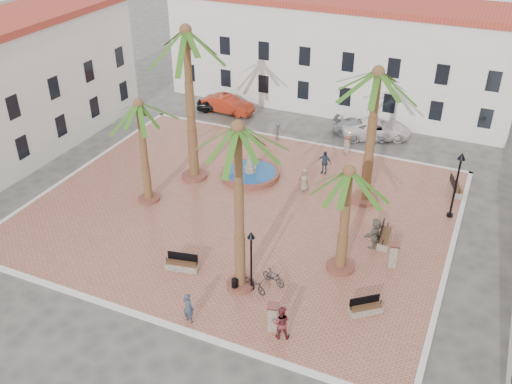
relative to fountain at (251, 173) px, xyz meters
The scene contains 36 objects.
ground 4.25m from the fountain, 73.14° to the right, with size 120.00×120.00×0.00m, color #56544F.
plaza 4.25m from the fountain, 73.14° to the right, with size 26.00×22.00×0.15m, color #AB6550.
kerb_n 7.07m from the fountain, 79.99° to the left, with size 26.30×0.30×0.16m, color silver.
kerb_s 15.10m from the fountain, 85.34° to the right, with size 26.30×0.30×0.16m, color silver.
kerb_e 14.80m from the fountain, 15.89° to the right, with size 0.30×22.30×0.16m, color silver.
kerb_w 12.46m from the fountain, 161.02° to the right, with size 0.30×22.30×0.16m, color silver.
building_north 16.57m from the fountain, 85.60° to the left, with size 30.40×7.40×9.50m.
building_west 18.79m from the fountain, 167.16° to the right, with size 6.40×24.40×10.00m.
fountain is the anchor object (origin of this frame).
palm_nw 9.87m from the fountain, 154.52° to the right, with size 5.78×5.78×10.77m.
palm_sw 9.37m from the fountain, 130.60° to the right, with size 4.60×4.60×7.11m.
palm_s 14.35m from the fountain, 68.07° to the right, with size 4.81×4.81×9.53m.
palm_e 12.59m from the fountain, 40.09° to the right, with size 5.03×5.03×6.44m.
palm_ne 11.11m from the fountain, ahead, with size 5.81×5.81×9.18m.
bench_s 11.11m from the fountain, 85.29° to the right, with size 1.90×0.91×0.96m.
bench_se 15.12m from the fountain, 43.29° to the right, with size 1.65×1.47×0.90m.
bench_e 11.22m from the fountain, 20.91° to the right, with size 0.76×2.04×1.05m.
bench_ne 14.01m from the fountain, 15.04° to the left, with size 1.18×2.01×1.02m.
lamppost_s 12.30m from the fountain, 65.30° to the right, with size 0.39×0.39×3.63m.
lamppost_e 13.91m from the fountain, ahead, with size 0.49×0.49×4.50m.
bollard_se 15.13m from the fountain, 61.45° to the right, with size 0.66×0.66×1.52m.
bollard_n 8.20m from the fountain, 50.82° to the left, with size 0.47×0.47×1.29m.
bollard_e 12.91m from the fountain, 28.10° to the right, with size 0.64×0.64×1.49m.
litter_bin 12.23m from the fountain, 69.34° to the right, with size 0.36×0.36×0.70m, color black.
cyclist_a 14.82m from the fountain, 77.20° to the right, with size 0.63×0.41×1.72m, color #323C4E.
bicycle_a 12.23m from the fountain, 64.45° to the right, with size 0.54×1.56×0.82m, color black.
cyclist_b 15.65m from the fountain, 60.28° to the right, with size 0.87×0.68×1.79m, color maroon.
bicycle_b 11.79m from the fountain, 59.56° to the right, with size 0.42×1.49×0.90m, color black.
pedestrian_fountain_a 4.17m from the fountain, ahead, with size 0.80×0.52×1.64m, color gray.
pedestrian_fountain_b 5.30m from the fountain, 29.52° to the left, with size 1.02×0.42×1.74m, color #334359.
pedestrian_north 6.39m from the fountain, 94.68° to the left, with size 1.02×0.58×1.57m, color #535258.
pedestrian_east 11.08m from the fountain, 25.05° to the right, with size 1.76×0.56×1.90m, color #6A6255.
car_black 12.63m from the fountain, 127.92° to the left, with size 1.47×3.66×1.25m, color black.
car_red 12.11m from the fountain, 124.14° to the left, with size 1.63×4.67×1.54m, color #AF2D16.
car_silver 11.32m from the fountain, 62.22° to the left, with size 1.87×4.61×1.34m, color #A6A6AF.
car_white 12.15m from the fountain, 57.96° to the left, with size 2.53×5.49×1.52m, color white.
Camera 1 is at (13.49, -28.01, 19.90)m, focal length 40.00 mm.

